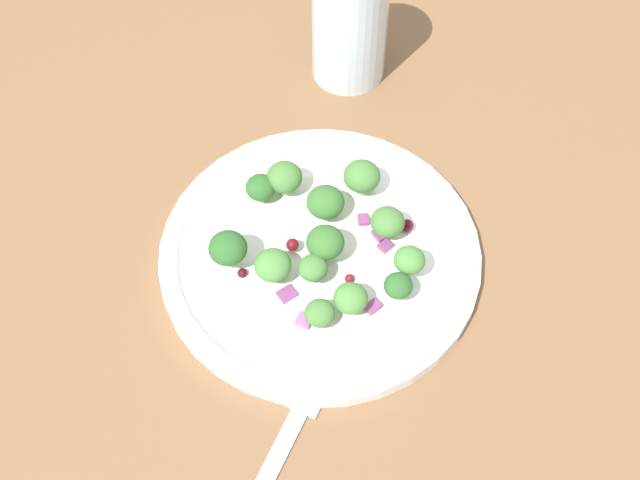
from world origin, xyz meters
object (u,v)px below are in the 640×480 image
(broccoli_floret_1, at_px, (351,299))
(broccoli_floret_2, at_px, (320,314))
(plate, at_px, (320,253))
(fork, at_px, (271,469))
(broccoli_floret_0, at_px, (273,266))
(water_glass, at_px, (350,24))

(broccoli_floret_1, relative_size, broccoli_floret_2, 1.14)
(plate, xyz_separation_m, fork, (0.06, 0.16, -0.01))
(plate, height_order, fork, plate)
(fork, bearing_deg, broccoli_floret_1, -124.33)
(broccoli_floret_2, bearing_deg, broccoli_floret_1, -163.51)
(broccoli_floret_0, bearing_deg, broccoli_floret_2, 123.64)
(plate, relative_size, broccoli_floret_0, 8.93)
(fork, bearing_deg, water_glass, -107.85)
(plate, xyz_separation_m, broccoli_floret_2, (0.01, 0.06, 0.02))
(water_glass, bearing_deg, broccoli_floret_1, 80.26)
(broccoli_floret_1, xyz_separation_m, fork, (0.07, 0.11, -0.03))
(broccoli_floret_0, bearing_deg, water_glass, -113.53)
(broccoli_floret_2, relative_size, water_glass, 0.21)
(broccoli_floret_1, height_order, water_glass, water_glass)
(plate, height_order, water_glass, water_glass)
(broccoli_floret_2, xyz_separation_m, water_glass, (-0.07, -0.26, 0.03))
(broccoli_floret_2, bearing_deg, fork, 63.73)
(broccoli_floret_2, distance_m, water_glass, 0.27)
(fork, bearing_deg, plate, -110.06)
(broccoli_floret_2, height_order, water_glass, water_glass)
(plate, bearing_deg, broccoli_floret_0, 27.06)
(fork, height_order, water_glass, water_glass)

